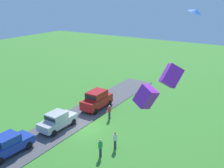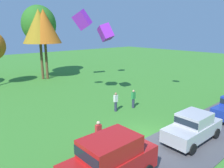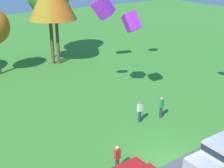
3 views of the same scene
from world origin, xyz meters
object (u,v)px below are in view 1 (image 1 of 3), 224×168
at_px(person_watching_sky, 109,112).
at_px(kite_box_over_trees, 171,76).
at_px(car_sedan_mid_row, 57,120).
at_px(car_suv_by_flagpole, 97,99).
at_px(person_on_lawn, 100,148).
at_px(person_beside_suv, 115,140).
at_px(car_sedan_far_end, 8,144).
at_px(kite_delta_near_flag, 195,11).
at_px(kite_box_low_drifter, 146,97).

height_order(person_watching_sky, kite_box_over_trees, kite_box_over_trees).
xyz_separation_m(car_sedan_mid_row, kite_box_over_trees, (0.03, 12.14, 6.90)).
xyz_separation_m(car_suv_by_flagpole, kite_box_over_trees, (6.62, 11.68, 6.65)).
relative_size(person_on_lawn, person_beside_suv, 1.00).
bearing_deg(car_sedan_mid_row, person_on_lawn, 75.61).
bearing_deg(person_beside_suv, person_on_lawn, -13.10).
xyz_separation_m(car_sedan_far_end, person_beside_suv, (-5.92, 7.59, -0.16)).
xyz_separation_m(person_beside_suv, kite_delta_near_flag, (-4.20, 5.07, 11.53)).
bearing_deg(person_watching_sky, kite_box_over_trees, 60.30).
xyz_separation_m(car_sedan_far_end, kite_delta_near_flag, (-10.12, 12.66, 11.37)).
xyz_separation_m(person_on_lawn, kite_delta_near_flag, (-6.00, 5.49, 11.53)).
xyz_separation_m(car_sedan_mid_row, person_watching_sky, (-4.96, 3.39, -0.16)).
relative_size(car_sedan_mid_row, person_beside_suv, 2.59).
bearing_deg(person_on_lawn, car_suv_by_flagpole, -142.73).
distance_m(car_sedan_mid_row, kite_box_low_drifter, 12.65).
distance_m(car_sedan_far_end, kite_box_over_trees, 15.44).
relative_size(person_on_lawn, kite_box_over_trees, 1.12).
height_order(car_sedan_mid_row, kite_delta_near_flag, kite_delta_near_flag).
bearing_deg(kite_box_over_trees, kite_delta_near_flag, 178.12).
height_order(car_sedan_far_end, kite_box_low_drifter, kite_box_low_drifter).
relative_size(car_sedan_mid_row, kite_box_over_trees, 2.90).
bearing_deg(person_on_lawn, kite_box_over_trees, 107.77).
bearing_deg(person_beside_suv, kite_box_over_trees, 89.00).
height_order(person_on_lawn, kite_delta_near_flag, kite_delta_near_flag).
height_order(car_sedan_far_end, person_on_lawn, car_sedan_far_end).
height_order(car_suv_by_flagpole, person_watching_sky, car_suv_by_flagpole).
xyz_separation_m(car_suv_by_flagpole, car_sedan_mid_row, (6.59, -0.45, -0.25)).
distance_m(car_sedan_far_end, person_beside_suv, 9.63).
distance_m(person_watching_sky, kite_delta_near_flag, 14.58).
bearing_deg(person_watching_sky, kite_delta_near_flag, 85.49).
bearing_deg(kite_box_low_drifter, car_sedan_far_end, -71.80).
bearing_deg(car_suv_by_flagpole, kite_box_low_drifter, 50.82).
relative_size(car_suv_by_flagpole, kite_delta_near_flag, 3.79).
bearing_deg(person_watching_sky, kite_box_low_drifter, 47.56).
bearing_deg(person_on_lawn, kite_delta_near_flag, 137.57).
distance_m(person_on_lawn, kite_delta_near_flag, 14.11).
relative_size(car_sedan_far_end, person_beside_suv, 2.62).
bearing_deg(car_suv_by_flagpole, car_sedan_far_end, -3.84).
height_order(car_sedan_far_end, kite_box_over_trees, kite_box_over_trees).
height_order(person_watching_sky, kite_delta_near_flag, kite_delta_near_flag).
bearing_deg(person_beside_suv, car_suv_by_flagpole, -134.02).
distance_m(car_sedan_mid_row, person_watching_sky, 6.01).
distance_m(person_beside_suv, kite_box_over_trees, 8.61).
distance_m(car_suv_by_flagpole, kite_box_over_trees, 14.98).
bearing_deg(car_suv_by_flagpole, kite_box_over_trees, 60.47).
height_order(car_sedan_mid_row, person_on_lawn, car_sedan_mid_row).
relative_size(person_watching_sky, kite_box_over_trees, 1.12).
bearing_deg(person_on_lawn, person_watching_sky, -153.08).
distance_m(kite_box_over_trees, kite_box_low_drifter, 2.60).
relative_size(kite_box_over_trees, kite_delta_near_flag, 1.26).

